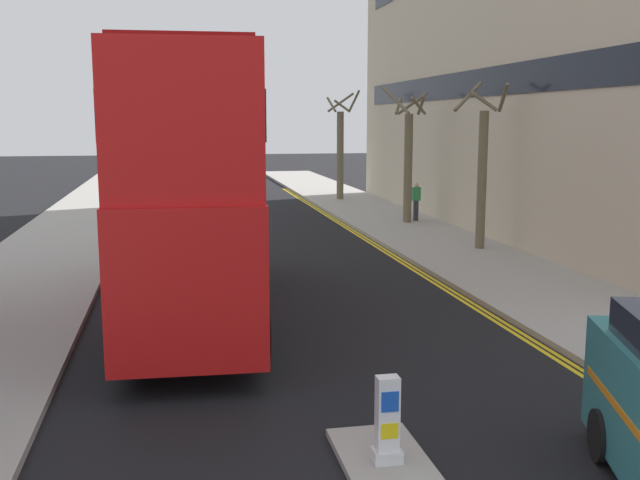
{
  "coord_description": "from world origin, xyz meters",
  "views": [
    {
      "loc": [
        -2.49,
        -4.04,
        4.33
      ],
      "look_at": [
        0.5,
        11.0,
        1.8
      ],
      "focal_mm": 40.97,
      "sensor_mm": 36.0,
      "label": 1
    }
  ],
  "objects": [
    {
      "name": "street_tree_far",
      "position": [
        7.33,
        18.24,
        2.71
      ],
      "size": [
        1.74,
        1.72,
        5.46
      ],
      "color": "#6B6047",
      "rests_on": "sidewalk_right"
    },
    {
      "name": "kerb_line_outer",
      "position": [
        4.4,
        14.0,
        0.0
      ],
      "size": [
        0.1,
        56.0,
        0.01
      ],
      "primitive_type": "cube",
      "color": "yellow",
      "rests_on": "ground"
    },
    {
      "name": "double_decker_bus_away",
      "position": [
        -2.14,
        12.24,
        3.03
      ],
      "size": [
        3.14,
        10.9,
        5.64
      ],
      "color": "red",
      "rests_on": "ground"
    },
    {
      "name": "traffic_island",
      "position": [
        0.0,
        4.2,
        0.05
      ],
      "size": [
        1.1,
        2.2,
        0.1
      ],
      "primitive_type": "cube",
      "color": "#9E9991",
      "rests_on": "ground"
    },
    {
      "name": "kerb_line_inner",
      "position": [
        4.24,
        14.0,
        0.0
      ],
      "size": [
        0.1,
        56.0,
        0.01
      ],
      "primitive_type": "cube",
      "color": "yellow",
      "rests_on": "ground"
    },
    {
      "name": "keep_left_bollard",
      "position": [
        0.0,
        4.2,
        0.61
      ],
      "size": [
        0.36,
        0.28,
        1.11
      ],
      "color": "silver",
      "rests_on": "traffic_island"
    },
    {
      "name": "townhouse_terrace_right",
      "position": [
        13.5,
        23.31,
        7.46
      ],
      "size": [
        10.08,
        28.0,
        14.91
      ],
      "color": "beige",
      "rests_on": "ground"
    },
    {
      "name": "pedestrian_far",
      "position": [
        7.41,
        25.06,
        0.99
      ],
      "size": [
        0.34,
        0.22,
        1.62
      ],
      "color": "#2D2D38",
      "rests_on": "sidewalk_right"
    },
    {
      "name": "sidewalk_left",
      "position": [
        -6.5,
        16.0,
        0.07
      ],
      "size": [
        4.0,
        80.0,
        0.14
      ],
      "primitive_type": "cube",
      "color": "#9E9991",
      "rests_on": "ground"
    },
    {
      "name": "street_tree_near",
      "position": [
        6.19,
        33.99,
        2.78
      ],
      "size": [
        1.58,
        1.61,
        5.73
      ],
      "color": "#6B6047",
      "rests_on": "sidewalk_right"
    },
    {
      "name": "street_tree_mid",
      "position": [
        6.89,
        24.65,
        2.76
      ],
      "size": [
        1.98,
        1.98,
        5.57
      ],
      "color": "#6B6047",
      "rests_on": "sidewalk_right"
    },
    {
      "name": "sidewalk_right",
      "position": [
        6.5,
        16.0,
        0.07
      ],
      "size": [
        4.0,
        80.0,
        0.14
      ],
      "primitive_type": "cube",
      "color": "#9E9991",
      "rests_on": "ground"
    }
  ]
}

